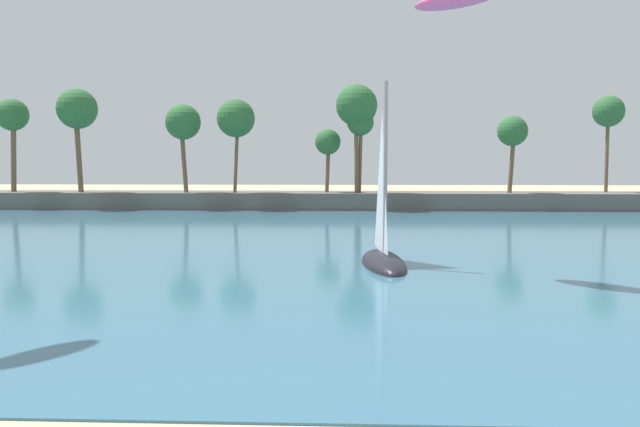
{
  "coord_description": "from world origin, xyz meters",
  "views": [
    {
      "loc": [
        3.35,
        -4.3,
        5.17
      ],
      "look_at": [
        2.6,
        13.46,
        3.69
      ],
      "focal_mm": 35.71,
      "sensor_mm": 36.0,
      "label": 1
    }
  ],
  "objects": [
    {
      "name": "kite_aloft_low_near_shore",
      "position": [
        8.02,
        24.08,
        12.09
      ],
      "size": [
        4.1,
        3.88,
        0.71
      ],
      "primitive_type": "ellipsoid",
      "rotation": [
        -0.09,
        0.0,
        5.56
      ],
      "color": "#EA5693"
    },
    {
      "name": "palm_headland",
      "position": [
        -1.74,
        62.96,
        3.79
      ],
      "size": [
        80.71,
        6.52,
        12.98
      ],
      "color": "#605B54",
      "rests_on": "ground"
    },
    {
      "name": "sailboat_near_shore",
      "position": [
        5.14,
        26.7,
        0.92
      ],
      "size": [
        2.64,
        6.73,
        9.51
      ],
      "color": "black",
      "rests_on": "sea"
    },
    {
      "name": "sea",
      "position": [
        0.0,
        55.48,
        0.03
      ],
      "size": [
        220.0,
        95.55,
        0.06
      ],
      "primitive_type": "cube",
      "color": "#386B84",
      "rests_on": "ground"
    }
  ]
}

